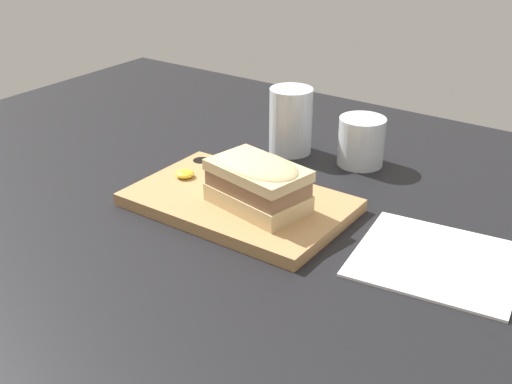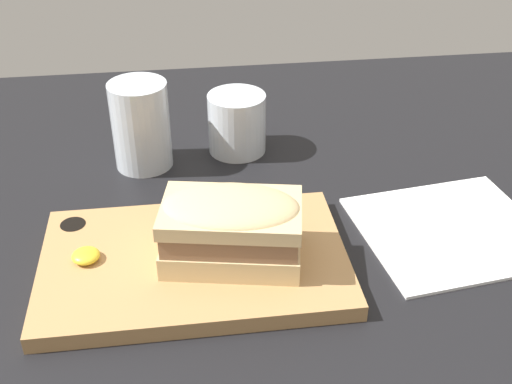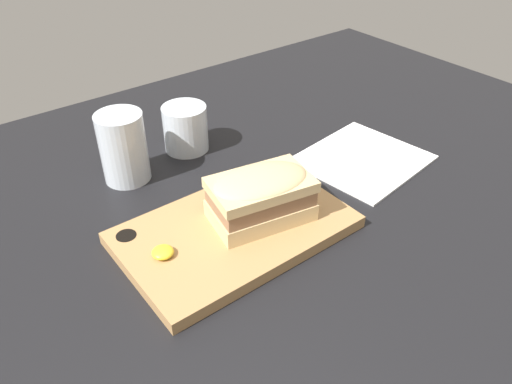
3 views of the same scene
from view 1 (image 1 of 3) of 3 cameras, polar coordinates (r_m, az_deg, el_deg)
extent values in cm
cube|color=black|center=(92.71, -0.75, -3.44)|extent=(157.11, 119.20, 2.00)
cube|color=tan|center=(96.27, -1.51, -0.93)|extent=(32.31, 20.34, 1.88)
cylinder|color=black|center=(108.72, -4.86, 2.62)|extent=(2.85, 2.85, 0.94)
cube|color=#DBBC84|center=(92.36, 0.34, -0.60)|extent=(15.54, 11.18, 2.61)
cube|color=#936B4C|center=(91.27, 0.35, 0.78)|extent=(14.92, 10.74, 2.32)
cube|color=#DBBC84|center=(90.45, 0.35, 1.89)|extent=(15.54, 11.18, 1.57)
ellipsoid|color=#DBBC84|center=(90.18, 0.35, 2.27)|extent=(15.23, 10.96, 2.35)
ellipsoid|color=yellow|center=(102.46, -6.35, 1.62)|extent=(2.93, 2.93, 1.17)
cylinder|color=silver|center=(114.66, 3.10, 6.35)|extent=(7.65, 7.65, 11.78)
cylinder|color=silver|center=(115.73, 3.06, 4.93)|extent=(6.73, 6.73, 5.30)
cylinder|color=silver|center=(111.36, 9.34, 4.46)|extent=(7.97, 7.97, 8.36)
cylinder|color=black|center=(111.65, 9.31, 4.09)|extent=(7.17, 7.17, 6.38)
cube|color=white|center=(86.87, 15.75, -5.85)|extent=(22.67, 21.00, 0.40)
camera|label=2|loc=(0.54, -41.71, 19.76)|focal=45.00mm
camera|label=3|loc=(0.86, -42.74, 21.39)|focal=35.00mm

